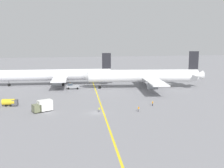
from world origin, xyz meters
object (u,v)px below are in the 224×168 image
gse_fuel_bowser_stubby (10,102)px  ground_crew_wing_walker_right (153,103)px  ground_crew_marshaller_foreground (99,109)px  ground_crew_ramp_agent_by_cones (138,109)px  airliner_being_pushed (144,76)px  airliner_at_gate_left (56,75)px  pushback_tug (73,86)px  gse_catering_truck_tall (43,106)px

gse_fuel_bowser_stubby → ground_crew_wing_walker_right: 46.93m
ground_crew_marshaller_foreground → ground_crew_ramp_agent_by_cones: bearing=-12.6°
airliner_being_pushed → ground_crew_wing_walker_right: (-9.28, -31.57, -4.81)m
airliner_at_gate_left → pushback_tug: airliner_at_gate_left is taller
airliner_at_gate_left → pushback_tug: size_ratio=6.71×
pushback_tug → airliner_at_gate_left: bearing=119.1°
airliner_at_gate_left → ground_crew_ramp_agent_by_cones: size_ratio=35.61×
pushback_tug → ground_crew_ramp_agent_by_cones: bearing=-70.1°
airliner_at_gate_left → ground_crew_marshaller_foreground: bearing=-78.3°
airliner_being_pushed → gse_fuel_bowser_stubby: size_ratio=10.79×
pushback_tug → ground_crew_marshaller_foreground: (4.09, -40.67, -0.41)m
ground_crew_ramp_agent_by_cones → pushback_tug: bearing=109.9°
pushback_tug → gse_fuel_bowser_stubby: pushback_tug is taller
ground_crew_marshaller_foreground → airliner_being_pushed: bearing=51.2°
gse_fuel_bowser_stubby → gse_catering_truck_tall: (10.52, -9.71, 0.42)m
ground_crew_wing_walker_right → gse_catering_truck_tall: bearing=177.8°
airliner_being_pushed → pushback_tug: airliner_being_pushed is taller
pushback_tug → ground_crew_marshaller_foreground: size_ratio=5.74×
ground_crew_marshaller_foreground → gse_catering_truck_tall: bearing=164.6°
gse_fuel_bowser_stubby → ground_crew_ramp_agent_by_cones: 42.09m
gse_fuel_bowser_stubby → ground_crew_wing_walker_right: size_ratio=3.07×
pushback_tug → gse_fuel_bowser_stubby: 34.95m
gse_fuel_bowser_stubby → ground_crew_ramp_agent_by_cones: size_ratio=3.04×
pushback_tug → ground_crew_ramp_agent_by_cones: size_ratio=5.30×
airliner_being_pushed → pushback_tug: size_ratio=6.18×
ground_crew_marshaller_foreground → ground_crew_wing_walker_right: 18.91m
airliner_at_gate_left → gse_catering_truck_tall: bearing=-96.5°
ground_crew_ramp_agent_by_cones → gse_catering_truck_tall: bearing=165.7°
airliner_at_gate_left → ground_crew_marshaller_foreground: (10.96, -53.02, -4.22)m
airliner_being_pushed → ground_crew_wing_walker_right: size_ratio=33.14×
gse_fuel_bowser_stubby → airliner_at_gate_left: bearing=67.6°
gse_fuel_bowser_stubby → ground_crew_marshaller_foreground: 30.50m
gse_catering_truck_tall → ground_crew_ramp_agent_by_cones: gse_catering_truck_tall is taller
ground_crew_marshaller_foreground → ground_crew_wing_walker_right: ground_crew_wing_walker_right is taller
gse_fuel_bowser_stubby → ground_crew_wing_walker_right: (45.60, -11.08, -0.47)m
pushback_tug → gse_fuel_bowser_stubby: size_ratio=1.74×
ground_crew_marshaller_foreground → ground_crew_ramp_agent_by_cones: 11.90m
gse_fuel_bowser_stubby → ground_crew_marshaller_foreground: size_ratio=3.29×
airliner_being_pushed → gse_catering_truck_tall: (-44.36, -30.19, -3.91)m
airliner_at_gate_left → ground_crew_wing_walker_right: airliner_at_gate_left is taller
ground_crew_ramp_agent_by_cones → ground_crew_marshaller_foreground: bearing=167.4°
airliner_being_pushed → ground_crew_ramp_agent_by_cones: airliner_being_pushed is taller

